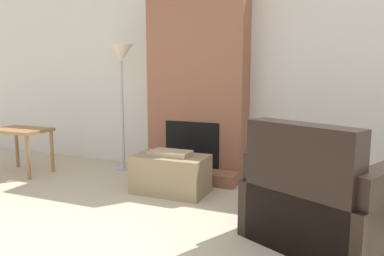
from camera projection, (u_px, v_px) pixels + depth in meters
wall_back at (204, 71)px, 4.78m from camera, size 7.81×0.06×2.60m
fireplace at (197, 75)px, 4.58m from camera, size 1.23×0.66×2.60m
ottoman at (171, 173)px, 4.00m from camera, size 0.78×0.46×0.46m
armchair at (325, 203)px, 2.85m from camera, size 1.34×1.37×0.94m
side_table at (21, 135)px, 4.74m from camera, size 0.70×0.48×0.58m
floor_lamp_left at (121, 61)px, 4.81m from camera, size 0.31×0.31×1.63m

